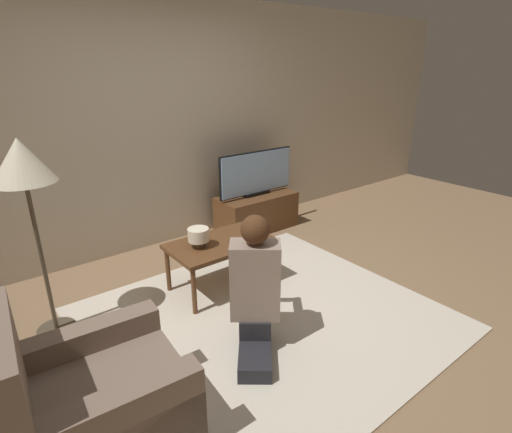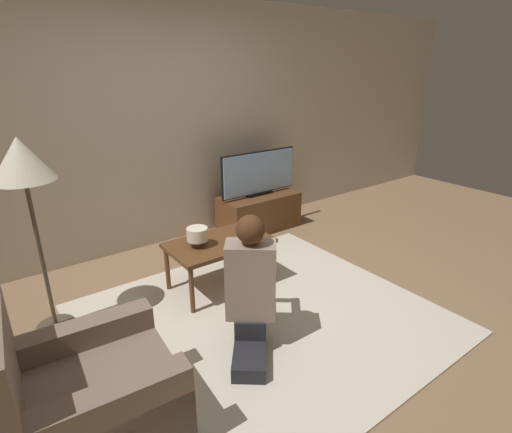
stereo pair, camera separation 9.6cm
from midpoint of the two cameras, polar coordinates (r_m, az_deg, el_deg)
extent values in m
plane|color=#896B4C|center=(3.31, 1.85, -14.53)|extent=(10.00, 10.00, 0.00)
cube|color=beige|center=(4.42, -14.01, 12.24)|extent=(10.00, 0.06, 2.60)
cube|color=beige|center=(3.31, 1.85, -14.42)|extent=(2.60, 2.37, 0.02)
cube|color=brown|center=(4.91, 0.98, 0.65)|extent=(0.97, 0.47, 0.44)
cube|color=black|center=(4.83, 1.00, 3.32)|extent=(0.35, 0.08, 0.04)
cube|color=black|center=(4.77, 0.96, 6.31)|extent=(1.04, 0.03, 0.51)
cube|color=#8CB2E0|center=(4.76, 1.02, 6.29)|extent=(1.01, 0.04, 0.48)
cube|color=brown|center=(3.55, -4.49, -3.80)|extent=(0.90, 0.54, 0.04)
cylinder|color=brown|center=(3.30, -8.32, -10.53)|extent=(0.04, 0.04, 0.42)
cylinder|color=brown|center=(3.69, 2.96, -6.66)|extent=(0.04, 0.04, 0.42)
cylinder|color=brown|center=(3.66, -11.80, -7.39)|extent=(0.04, 0.04, 0.42)
cylinder|color=brown|center=(4.02, -1.20, -4.23)|extent=(0.04, 0.04, 0.42)
cylinder|color=#4C4233|center=(3.56, -25.93, -13.88)|extent=(0.28, 0.28, 0.03)
cylinder|color=#4C4233|center=(3.23, -27.93, -3.21)|extent=(0.03, 0.03, 1.41)
cone|color=#EFE5C6|center=(3.06, -29.82, 7.14)|extent=(0.41, 0.41, 0.30)
cube|color=#7A6656|center=(2.48, -21.23, -24.40)|extent=(0.93, 0.80, 0.42)
cube|color=#7A6656|center=(2.66, -22.87, -19.11)|extent=(0.88, 0.20, 0.56)
cube|color=#232328|center=(2.89, 0.12, -18.97)|extent=(0.46, 0.50, 0.11)
cube|color=#232328|center=(2.95, 0.23, -14.87)|extent=(0.32, 0.32, 0.14)
cube|color=gray|center=(2.76, 0.24, -9.06)|extent=(0.39, 0.37, 0.55)
sphere|color=tan|center=(2.60, 0.26, -1.99)|extent=(0.19, 0.19, 0.19)
sphere|color=#4C2D19|center=(2.57, 0.24, -1.87)|extent=(0.19, 0.19, 0.19)
cube|color=black|center=(3.08, 0.44, -5.17)|extent=(0.13, 0.11, 0.04)
cylinder|color=gray|center=(2.97, 2.36, -6.21)|extent=(0.24, 0.28, 0.07)
cylinder|color=gray|center=(2.97, -1.59, -6.16)|extent=(0.24, 0.28, 0.07)
cylinder|color=#4C3823|center=(3.45, -7.53, -3.80)|extent=(0.10, 0.10, 0.06)
cylinder|color=#EFE5C6|center=(3.41, -7.59, -2.50)|extent=(0.18, 0.18, 0.11)
cube|color=black|center=(3.57, -0.38, -3.06)|extent=(0.04, 0.15, 0.02)
camera|label=1|loc=(0.05, -89.27, 0.28)|focal=28.00mm
camera|label=2|loc=(0.05, 90.73, -0.28)|focal=28.00mm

